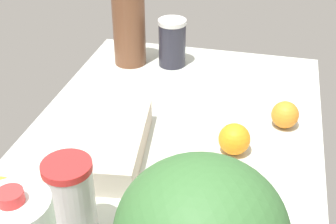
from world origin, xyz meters
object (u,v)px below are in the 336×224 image
(shaker_bottle, at_px, (172,43))
(tumbler_cup, at_px, (72,203))
(orange_loose, at_px, (285,115))
(egg_carton, at_px, (121,143))
(orange_far_back, at_px, (234,139))
(chocolate_milk_jug, at_px, (129,29))
(orange_beside_bowl, at_px, (226,177))

(shaker_bottle, xyz_separation_m, tumbler_cup, (-0.79, 0.01, 0.01))
(shaker_bottle, distance_m, orange_loose, 0.48)
(egg_carton, bearing_deg, orange_loose, -68.00)
(tumbler_cup, bearing_deg, orange_far_back, -36.72)
(chocolate_milk_jug, bearing_deg, shaker_bottle, -82.95)
(shaker_bottle, bearing_deg, orange_far_back, -149.51)
(egg_carton, relative_size, orange_beside_bowl, 4.21)
(orange_loose, bearing_deg, tumbler_cup, 142.72)
(egg_carton, height_order, chocolate_milk_jug, chocolate_milk_jug)
(orange_loose, bearing_deg, orange_far_back, 141.40)
(egg_carton, relative_size, chocolate_milk_jug, 1.24)
(tumbler_cup, height_order, chocolate_milk_jug, chocolate_milk_jug)
(tumbler_cup, bearing_deg, shaker_bottle, -0.42)
(egg_carton, xyz_separation_m, orange_beside_bowl, (-0.07, -0.27, 0.00))
(chocolate_milk_jug, relative_size, orange_beside_bowl, 3.41)
(orange_loose, distance_m, orange_beside_bowl, 0.31)
(tumbler_cup, distance_m, orange_loose, 0.63)
(shaker_bottle, relative_size, orange_loose, 2.17)
(orange_beside_bowl, bearing_deg, chocolate_milk_jug, 35.19)
(egg_carton, bearing_deg, orange_far_back, -82.52)
(orange_loose, xyz_separation_m, orange_beside_bowl, (-0.29, 0.12, 0.00))
(tumbler_cup, distance_m, egg_carton, 0.29)
(tumbler_cup, distance_m, orange_beside_bowl, 0.34)
(shaker_bottle, xyz_separation_m, chocolate_milk_jug, (-0.02, 0.14, 0.04))
(shaker_bottle, relative_size, egg_carton, 0.50)
(shaker_bottle, relative_size, chocolate_milk_jug, 0.61)
(tumbler_cup, relative_size, orange_far_back, 2.39)
(orange_loose, bearing_deg, orange_beside_bowl, 158.01)
(chocolate_milk_jug, distance_m, orange_beside_bowl, 0.69)
(tumbler_cup, height_order, orange_beside_bowl, tumbler_cup)
(egg_carton, bearing_deg, shaker_bottle, -8.62)
(shaker_bottle, distance_m, egg_carton, 0.51)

